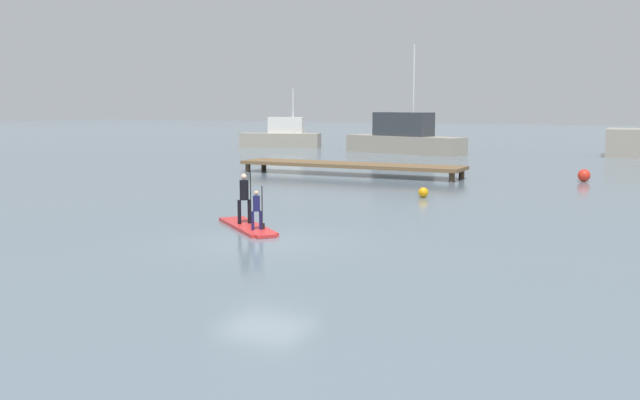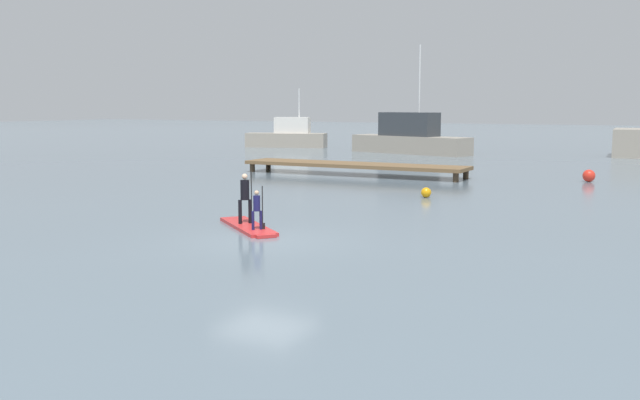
{
  "view_description": "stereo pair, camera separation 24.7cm",
  "coord_description": "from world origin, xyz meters",
  "views": [
    {
      "loc": [
        10.2,
        -16.89,
        3.7
      ],
      "look_at": [
        1.06,
        1.2,
        1.03
      ],
      "focal_mm": 41.06,
      "sensor_mm": 36.0,
      "label": 1
    },
    {
      "loc": [
        10.42,
        -16.77,
        3.7
      ],
      "look_at": [
        1.06,
        1.2,
        1.03
      ],
      "focal_mm": 41.06,
      "sensor_mm": 36.0,
      "label": 2
    }
  ],
  "objects": [
    {
      "name": "paddler_adult",
      "position": [
        -1.7,
        1.61,
        0.97
      ],
      "size": [
        0.38,
        0.41,
        1.59
      ],
      "color": "black",
      "rests_on": "paddleboard_near"
    },
    {
      "name": "fishing_boat_green_midground",
      "position": [
        -21.13,
        37.84,
        0.92
      ],
      "size": [
        7.11,
        3.77,
        5.01
      ],
      "color": "#9E9384",
      "rests_on": "ground"
    },
    {
      "name": "motor_boat_small_navy",
      "position": [
        -9.0,
        35.16,
        1.17
      ],
      "size": [
        9.92,
        4.82,
        8.01
      ],
      "color": "#9E9384",
      "rests_on": "ground"
    },
    {
      "name": "paddleboard_near",
      "position": [
        -1.46,
        1.39,
        0.05
      ],
      "size": [
        3.18,
        2.84,
        0.1
      ],
      "color": "red",
      "rests_on": "ground"
    },
    {
      "name": "mooring_buoy_mid",
      "position": [
        5.78,
        19.99,
        0.3
      ],
      "size": [
        0.59,
        0.59,
        0.59
      ],
      "primitive_type": "sphere",
      "color": "red",
      "rests_on": "ground"
    },
    {
      "name": "floating_dock",
      "position": [
        -5.6,
        17.85,
        0.53
      ],
      "size": [
        12.1,
        2.27,
        0.63
      ],
      "color": "brown",
      "rests_on": "ground"
    },
    {
      "name": "mooring_buoy_near",
      "position": [
        0.84,
        10.79,
        0.2
      ],
      "size": [
        0.4,
        0.4,
        0.4
      ],
      "primitive_type": "sphere",
      "color": "orange",
      "rests_on": "ground"
    },
    {
      "name": "ground_plane",
      "position": [
        0.0,
        0.0,
        0.0
      ],
      "size": [
        240.0,
        240.0,
        0.0
      ],
      "primitive_type": "plane",
      "color": "slate"
    },
    {
      "name": "paddler_child_solo",
      "position": [
        -0.79,
        0.85,
        0.74
      ],
      "size": [
        0.31,
        0.33,
        1.26
      ],
      "color": "#19194C",
      "rests_on": "paddleboard_near"
    }
  ]
}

